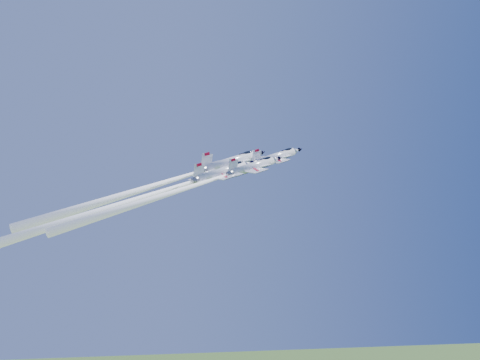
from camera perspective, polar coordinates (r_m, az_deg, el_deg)
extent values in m
cylinder|color=white|center=(117.14, 3.70, 2.41)|extent=(4.74, 6.02, 11.05)
cone|color=white|center=(121.38, 5.98, 3.13)|extent=(2.74, 2.84, 2.85)
cone|color=black|center=(122.39, 6.49, 3.29)|extent=(1.38, 1.43, 1.43)
cone|color=slate|center=(113.43, 1.45, 1.69)|extent=(2.52, 2.49, 1.93)
ellipsoid|color=black|center=(119.73, 5.16, 3.18)|extent=(2.96, 2.13, 1.96)
cube|color=black|center=(118.79, 4.66, 3.14)|extent=(1.02, 0.59, 0.64)
cube|color=white|center=(116.50, 3.31, 2.17)|extent=(7.03, 9.10, 3.41)
cube|color=white|center=(119.38, 4.10, 2.60)|extent=(3.11, 2.10, 1.38)
cube|color=white|center=(117.69, 4.84, 2.52)|extent=(3.11, 2.10, 1.38)
cube|color=white|center=(113.98, 1.79, 1.75)|extent=(3.72, 4.96, 1.83)
cube|color=white|center=(113.82, 1.79, 2.53)|extent=(2.59, 1.85, 3.31)
cube|color=red|center=(113.74, 1.81, 3.17)|extent=(1.15, 0.71, 0.88)
cube|color=black|center=(117.33, 3.75, 2.01)|extent=(8.26, 3.68, 3.41)
sphere|color=white|center=(113.30, 1.36, 1.66)|extent=(0.96, 0.98, 0.93)
cone|color=white|center=(104.45, -5.42, -0.51)|extent=(9.41, 13.53, 30.63)
cylinder|color=white|center=(117.01, -1.10, 1.89)|extent=(5.73, 7.28, 13.35)
cone|color=white|center=(121.65, 1.84, 2.79)|extent=(3.31, 3.43, 3.44)
cone|color=black|center=(122.78, 2.49, 2.99)|extent=(1.67, 1.73, 1.73)
cone|color=slate|center=(113.05, -4.01, 0.99)|extent=(3.04, 3.00, 2.33)
ellipsoid|color=black|center=(119.82, 0.78, 2.84)|extent=(3.57, 2.57, 2.37)
cube|color=black|center=(118.78, 0.14, 2.79)|extent=(1.23, 0.72, 0.77)
cube|color=white|center=(116.32, -1.59, 1.60)|extent=(8.50, 10.99, 4.12)
cube|color=white|center=(119.62, -0.51, 2.14)|extent=(3.76, 2.53, 1.67)
cube|color=white|center=(117.43, 0.31, 2.03)|extent=(3.76, 2.53, 1.67)
cube|color=white|center=(113.63, -3.56, 1.07)|extent=(4.50, 5.99, 2.22)
cube|color=white|center=(113.42, -3.57, 2.01)|extent=(3.13, 2.24, 4.00)
cube|color=red|center=(113.31, -3.55, 2.78)|extent=(1.39, 0.85, 1.07)
cube|color=black|center=(117.23, -1.02, 1.41)|extent=(9.98, 4.45, 4.13)
sphere|color=white|center=(112.91, -4.12, 0.95)|extent=(1.16, 1.19, 1.12)
cone|color=white|center=(104.13, -12.93, -1.77)|extent=(11.37, 16.35, 37.03)
cylinder|color=white|center=(109.33, 1.32, 1.41)|extent=(4.63, 5.89, 10.80)
cone|color=white|center=(113.25, 3.79, 2.21)|extent=(2.68, 2.78, 2.79)
cone|color=black|center=(114.19, 4.34, 2.38)|extent=(1.35, 1.40, 1.40)
cone|color=slate|center=(105.92, -1.12, 0.62)|extent=(2.46, 2.43, 1.89)
ellipsoid|color=black|center=(111.70, 2.90, 2.24)|extent=(2.89, 2.08, 1.92)
cube|color=black|center=(110.82, 2.36, 2.19)|extent=(0.99, 0.58, 0.63)
cube|color=white|center=(108.74, 0.90, 1.15)|extent=(6.87, 8.89, 3.33)
cube|color=white|center=(111.47, 1.78, 1.63)|extent=(3.04, 2.05, 1.35)
cube|color=white|center=(109.76, 2.53, 1.53)|extent=(3.04, 2.05, 1.35)
cube|color=white|center=(106.42, -0.75, 0.69)|extent=(3.64, 4.85, 1.79)
cube|color=white|center=(106.24, -0.75, 1.50)|extent=(2.53, 1.81, 3.23)
cube|color=red|center=(106.14, -0.73, 2.17)|extent=(1.12, 0.69, 0.86)
cube|color=black|center=(109.51, 1.38, 0.99)|extent=(8.07, 3.60, 3.34)
sphere|color=white|center=(105.79, -1.21, 0.59)|extent=(0.94, 0.96, 0.91)
cone|color=white|center=(96.82, -9.76, -2.17)|extent=(10.27, 14.94, 34.36)
cylinder|color=white|center=(107.80, -2.02, 0.81)|extent=(5.05, 6.41, 11.77)
cone|color=white|center=(111.76, 0.83, 1.71)|extent=(2.92, 3.03, 3.04)
cone|color=black|center=(112.72, 1.46, 1.91)|extent=(1.47, 1.52, 1.52)
cone|color=slate|center=(104.42, -4.83, -0.08)|extent=(2.68, 2.65, 2.06)
ellipsoid|color=black|center=(110.18, -0.20, 1.75)|extent=(3.15, 2.27, 2.09)
cube|color=black|center=(109.29, -0.82, 1.68)|extent=(1.08, 0.63, 0.68)
cube|color=white|center=(107.21, -2.50, 0.53)|extent=(7.49, 9.69, 3.63)
cube|color=white|center=(110.07, -1.44, 1.07)|extent=(3.31, 2.23, 1.47)
cube|color=white|center=(108.12, -0.67, 0.95)|extent=(3.31, 2.23, 1.47)
cube|color=white|center=(104.91, -4.40, 0.00)|extent=(3.97, 5.28, 1.95)
cube|color=white|center=(104.70, -4.41, 0.89)|extent=(2.76, 1.97, 3.52)
cube|color=red|center=(104.57, -4.40, 1.63)|extent=(1.22, 0.75, 0.94)
cube|color=black|center=(108.00, -1.95, 0.35)|extent=(8.80, 3.92, 3.64)
sphere|color=white|center=(104.29, -4.94, -0.12)|extent=(1.02, 1.05, 0.99)
cone|color=white|center=(95.78, -14.91, -3.27)|extent=(11.31, 16.46, 37.92)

